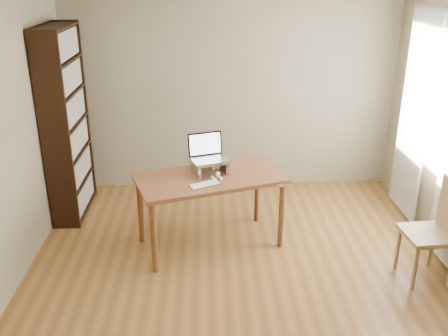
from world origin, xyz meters
TOP-DOWN VIEW (x-y plane):
  - room at (0.03, 0.01)m, footprint 4.04×4.54m
  - bookshelf at (-1.83, 1.55)m, footprint 0.30×0.90m
  - curtains at (1.92, 0.80)m, footprint 0.03×1.90m
  - desk at (-0.28, 0.73)m, footprint 1.56×1.12m
  - laptop_stand at (-0.28, 0.81)m, footprint 0.32×0.25m
  - laptop at (-0.28, 0.87)m, footprint 0.41×0.39m
  - keyboard at (-0.33, 0.51)m, footprint 0.31×0.24m
  - coaster at (0.39, 0.48)m, footprint 0.09×0.09m
  - cat at (-0.28, 0.84)m, footprint 0.23×0.47m
  - chair at (1.71, 0.07)m, footprint 0.45×0.45m

SIDE VIEW (x-z plane):
  - chair at x=1.71m, z-range 0.04..0.98m
  - desk at x=-0.28m, z-range 0.28..1.03m
  - coaster at x=0.39m, z-range 0.75..0.76m
  - keyboard at x=-0.33m, z-range 0.75..0.77m
  - cat at x=-0.28m, z-range 0.74..0.88m
  - laptop_stand at x=-0.28m, z-range 0.77..0.90m
  - laptop at x=-0.28m, z-range 0.82..1.07m
  - bookshelf at x=-1.83m, z-range 0.00..2.10m
  - curtains at x=1.92m, z-range 0.05..2.29m
  - room at x=0.03m, z-range -0.02..2.62m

